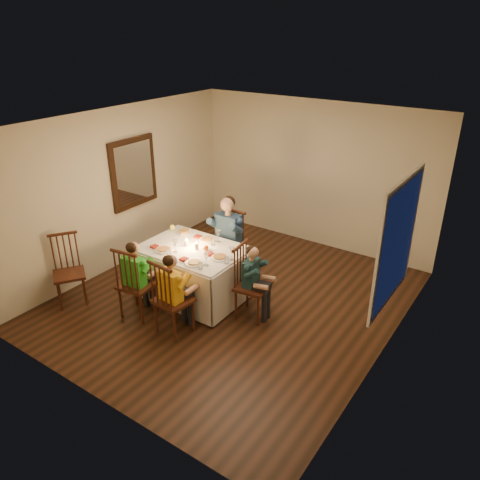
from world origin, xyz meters
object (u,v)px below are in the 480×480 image
Objects in this scene: dining_table at (193,262)px; serving_bowl at (184,233)px; adult at (228,275)px; chair_end at (252,315)px; child_yellow at (176,330)px; chair_near_right at (176,330)px; chair_extra at (74,302)px; chair_adult at (228,275)px; child_teal at (252,315)px; child_green at (140,314)px; chair_near_left at (140,314)px.

serving_bowl reaches higher than dining_table.
adult is at bearing 46.90° from serving_bowl.
child_yellow is at bearing 135.96° from chair_end.
chair_end is at bearing -121.64° from chair_near_right.
chair_end is at bearing -121.64° from child_yellow.
chair_extra is (-2.37, -1.21, 0.00)m from chair_end.
chair_end reaches higher than chair_extra.
chair_adult is (0.05, 0.80, -0.57)m from dining_table.
chair_near_right is 1.10m from child_teal.
child_yellow is at bearing -81.29° from adult.
adult reaches higher than chair_adult.
chair_adult is at bearing 46.90° from serving_bowl.
child_teal is (1.02, 0.04, -0.57)m from dining_table.
adult reaches higher than child_green.
child_yellow is 1.10m from child_teal.
chair_extra is at bearing 9.84° from chair_near_left.
dining_table reaches higher than child_teal.
chair_adult is 5.45× the size of serving_bowl.
chair_adult is 2.41m from chair_extra.
serving_bowl reaches higher than adult.
child_green reaches higher than child_teal.
chair_adult is 1.00× the size of chair_near_left.
chair_adult is at bearing 0.00° from adult.
child_yellow is at bearing -81.29° from chair_adult.
chair_adult is at bearing -74.19° from chair_near_right.
chair_near_left is 1.03× the size of chair_extra.
adult is at bearing -2.11° from chair_extra.
adult is (-0.31, 1.64, 0.00)m from chair_near_right.
chair_extra is at bearing 15.64° from child_yellow.
adult is 1.23m from child_teal.
dining_table is 1.34× the size of child_green.
serving_bowl is at bearing 72.22° from child_teal.
serving_bowl reaches higher than chair_end.
chair_adult is 0.00m from adult.
child_green is 0.68m from child_yellow.
dining_table is at bearing -118.23° from child_green.
serving_bowl is (-0.46, -0.49, 0.82)m from adult.
chair_adult is 1.00× the size of chair_end.
child_teal is 1.67m from serving_bowl.
adult is at bearing 44.66° from chair_end.
chair_near_right is 1.67m from adult.
chair_extra is 0.93× the size of child_green.
chair_near_right is 1.00× the size of chair_end.
chair_end is 1.23m from adult.
chair_near_right is at bearing 135.96° from chair_end.
chair_near_left is 0.00m from child_green.
chair_near_right is 0.68m from child_green.
child_teal is at bearing -40.03° from chair_adult.
chair_near_right is 0.00m from child_yellow.
chair_end is 5.45× the size of serving_bowl.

